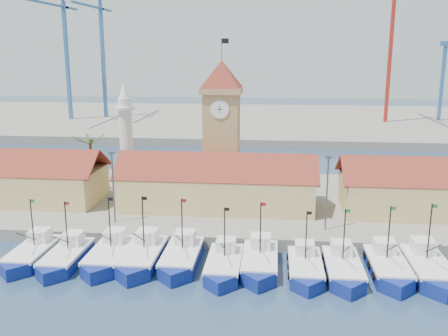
# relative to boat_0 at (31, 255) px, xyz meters

# --- Properties ---
(ground) EXTENTS (400.00, 400.00, 0.00)m
(ground) POSITION_rel_boat_0_xyz_m (18.43, -2.59, -0.75)
(ground) COLOR navy
(ground) RESTS_ON ground
(quay) EXTENTS (140.00, 32.00, 1.50)m
(quay) POSITION_rel_boat_0_xyz_m (18.43, 21.41, -0.00)
(quay) COLOR gray
(quay) RESTS_ON ground
(terminal) EXTENTS (240.00, 80.00, 2.00)m
(terminal) POSITION_rel_boat_0_xyz_m (18.43, 107.41, 0.25)
(terminal) COLOR gray
(terminal) RESTS_ON ground
(boat_0) EXTENTS (3.51, 9.61, 7.28)m
(boat_0) POSITION_rel_boat_0_xyz_m (0.00, 0.00, 0.00)
(boat_0) COLOR navy
(boat_0) RESTS_ON ground
(boat_1) EXTENTS (3.50, 9.60, 7.26)m
(boat_1) POSITION_rel_boat_0_xyz_m (4.06, -0.48, -0.00)
(boat_1) COLOR navy
(boat_1) RESTS_ON ground
(boat_2) EXTENTS (3.69, 10.11, 7.65)m
(boat_2) POSITION_rel_boat_0_xyz_m (8.57, 0.33, 0.04)
(boat_2) COLOR navy
(boat_2) RESTS_ON ground
(boat_3) EXTENTS (3.78, 10.37, 7.85)m
(boat_3) POSITION_rel_boat_0_xyz_m (12.26, 0.37, 0.06)
(boat_3) COLOR navy
(boat_3) RESTS_ON ground
(boat_4) EXTENTS (3.68, 10.09, 7.64)m
(boat_4) POSITION_rel_boat_0_xyz_m (16.46, 0.62, 0.04)
(boat_4) COLOR navy
(boat_4) RESTS_ON ground
(boat_5) EXTENTS (3.50, 9.58, 7.25)m
(boat_5) POSITION_rel_boat_0_xyz_m (21.18, -0.72, -0.00)
(boat_5) COLOR navy
(boat_5) RESTS_ON ground
(boat_6) EXTENTS (3.66, 10.04, 7.59)m
(boat_6) POSITION_rel_boat_0_xyz_m (24.86, 0.29, 0.03)
(boat_6) COLOR navy
(boat_6) RESTS_ON ground
(boat_7) EXTENTS (3.41, 9.33, 7.06)m
(boat_7) POSITION_rel_boat_0_xyz_m (29.55, -0.54, -0.02)
(boat_7) COLOR navy
(boat_7) RESTS_ON ground
(boat_8) EXTENTS (3.57, 9.77, 7.39)m
(boat_8) POSITION_rel_boat_0_xyz_m (33.37, -0.45, 0.01)
(boat_8) COLOR navy
(boat_8) RESTS_ON ground
(boat_9) EXTENTS (3.65, 10.01, 7.58)m
(boat_9) POSITION_rel_boat_0_xyz_m (37.96, 0.32, 0.03)
(boat_9) COLOR navy
(boat_9) RESTS_ON ground
(boat_10) EXTENTS (3.84, 10.51, 7.95)m
(boat_10) POSITION_rel_boat_0_xyz_m (41.97, 0.32, 0.07)
(boat_10) COLOR navy
(boat_10) RESTS_ON ground
(hall_center) EXTENTS (27.04, 10.13, 7.61)m
(hall_center) POSITION_rel_boat_0_xyz_m (18.43, 17.41, 3.23)
(hall_center) COLOR #D6C675
(hall_center) RESTS_ON quay
(clock_tower) EXTENTS (5.80, 5.80, 22.70)m
(clock_tower) POSITION_rel_boat_0_xyz_m (18.43, 23.41, 11.21)
(clock_tower) COLOR tan
(clock_tower) RESTS_ON quay
(minaret) EXTENTS (3.00, 3.00, 16.30)m
(minaret) POSITION_rel_boat_0_xyz_m (3.43, 25.41, 8.98)
(minaret) COLOR silver
(minaret) RESTS_ON quay
(palm_tree) EXTENTS (5.60, 5.03, 8.39)m
(palm_tree) POSITION_rel_boat_0_xyz_m (-1.57, 23.41, 5.49)
(palm_tree) COLOR brown
(palm_tree) RESTS_ON quay
(lamp_posts) EXTENTS (80.70, 0.25, 9.03)m
(lamp_posts) POSITION_rel_boat_0_xyz_m (18.93, 9.41, 5.72)
(lamp_posts) COLOR #3F3F44
(lamp_posts) RESTS_ON quay
(crane_blue_far) EXTENTS (1.00, 37.43, 41.03)m
(crane_blue_far) POSITION_rel_boat_0_xyz_m (-36.38, 97.23, 24.39)
(crane_blue_far) COLOR #315E97
(crane_blue_far) RESTS_ON terminal
(crane_blue_near) EXTENTS (1.00, 31.91, 40.96)m
(crane_blue_near) POSITION_rel_boat_0_xyz_m (-27.29, 104.09, 23.92)
(crane_blue_near) COLOR #315E97
(crane_blue_near) RESTS_ON terminal
(crane_red_right) EXTENTS (1.00, 32.63, 47.22)m
(crane_red_right) POSITION_rel_boat_0_xyz_m (58.71, 101.14, 27.42)
(crane_red_right) COLOR #AC221A
(crane_red_right) RESTS_ON terminal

